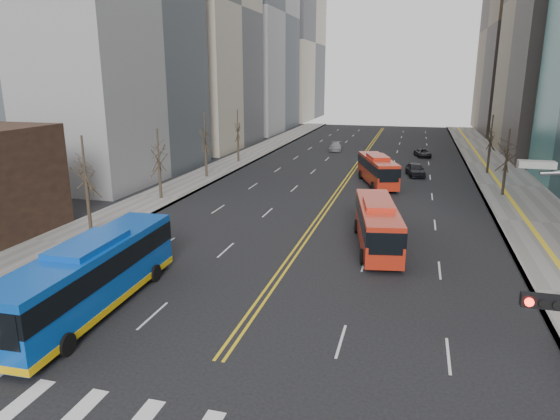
% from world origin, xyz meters
% --- Properties ---
extents(sidewalk_right, '(7.00, 130.00, 0.15)m').
position_xyz_m(sidewalk_right, '(17.50, 45.00, 0.07)').
color(sidewalk_right, gray).
rests_on(sidewalk_right, ground).
extents(sidewalk_left, '(5.00, 130.00, 0.15)m').
position_xyz_m(sidewalk_left, '(-16.50, 45.00, 0.07)').
color(sidewalk_left, gray).
rests_on(sidewalk_left, ground).
extents(centerline, '(0.55, 100.00, 0.01)m').
position_xyz_m(centerline, '(0.00, 55.00, 0.01)').
color(centerline, gold).
rests_on(centerline, ground).
extents(street_trees, '(35.20, 47.20, 7.60)m').
position_xyz_m(street_trees, '(-7.18, 34.55, 4.87)').
color(street_trees, black).
rests_on(street_trees, ground).
extents(blue_bus, '(3.29, 12.83, 3.69)m').
position_xyz_m(blue_bus, '(-7.88, 7.81, 1.94)').
color(blue_bus, '#0B45AB').
rests_on(blue_bus, ground).
extents(red_bus_near, '(4.15, 10.58, 3.29)m').
position_xyz_m(red_bus_near, '(5.19, 21.26, 1.84)').
color(red_bus_near, '#B32513').
rests_on(red_bus_near, ground).
extents(red_bus_far, '(5.30, 10.36, 3.24)m').
position_xyz_m(red_bus_far, '(3.55, 42.28, 1.81)').
color(red_bus_far, '#B32513').
rests_on(red_bus_far, ground).
extents(car_white, '(2.11, 4.33, 1.37)m').
position_xyz_m(car_white, '(-9.86, 8.05, 0.68)').
color(car_white, white).
rests_on(car_white, ground).
extents(car_dark_mid, '(2.69, 4.81, 1.55)m').
position_xyz_m(car_dark_mid, '(7.57, 48.49, 0.77)').
color(car_dark_mid, black).
rests_on(car_dark_mid, ground).
extents(car_silver, '(2.25, 4.63, 1.30)m').
position_xyz_m(car_silver, '(-4.82, 66.45, 0.65)').
color(car_silver, gray).
rests_on(car_silver, ground).
extents(car_dark_far, '(2.76, 4.40, 1.13)m').
position_xyz_m(car_dark_far, '(8.50, 63.77, 0.57)').
color(car_dark_far, black).
rests_on(car_dark_far, ground).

